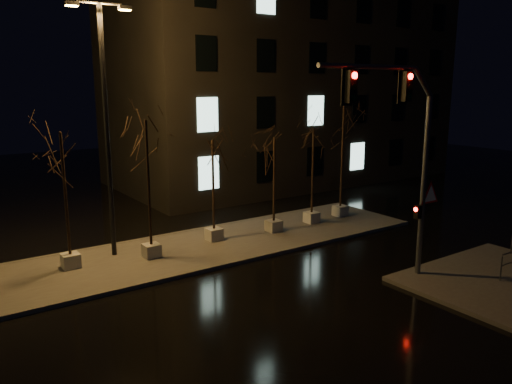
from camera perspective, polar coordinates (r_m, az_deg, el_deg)
ground at (r=17.49m, az=2.79°, el=-11.85°), size 90.00×90.00×0.00m
median at (r=22.19m, az=-6.74°, el=-6.43°), size 22.00×5.00×0.15m
sidewalk_corner at (r=20.77m, az=25.99°, el=-8.93°), size 7.00×5.00×0.15m
building at (r=38.79m, az=3.15°, el=12.66°), size 25.00×12.00×15.00m
tree_1 at (r=19.96m, az=-21.22°, el=3.11°), size 1.80×1.80×5.41m
tree_2 at (r=20.23m, az=-12.35°, el=4.56°), size 1.80×1.80×5.79m
tree_3 at (r=22.26m, az=-4.96°, el=3.34°), size 1.80×1.80×4.71m
tree_4 at (r=23.56m, az=2.10°, el=3.84°), size 1.80×1.80×4.70m
tree_5 at (r=25.28m, az=6.55°, el=4.78°), size 1.80×1.80×4.96m
tree_6 at (r=26.76m, az=9.93°, el=7.10°), size 1.80×1.80×6.20m
traffic_signal_mast at (r=17.94m, az=16.63°, el=5.31°), size 6.21×0.27×7.58m
streetlight_main at (r=20.79m, az=-16.79°, el=8.43°), size 2.51×0.38×10.05m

